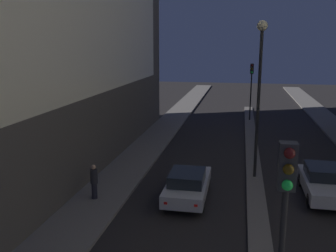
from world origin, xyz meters
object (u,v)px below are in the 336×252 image
at_px(traffic_light_mid, 251,79).
at_px(street_lamp, 260,73).
at_px(car_left_lane, 188,184).
at_px(pedestrian_on_left_sidewalk, 94,181).
at_px(car_right_lane, 325,182).
at_px(traffic_light_near, 284,214).

relative_size(traffic_light_mid, street_lamp, 0.64).
height_order(car_left_lane, pedestrian_on_left_sidewalk, pedestrian_on_left_sidewalk).
bearing_deg(traffic_light_mid, car_left_lane, -99.50).
height_order(street_lamp, car_left_lane, street_lamp).
bearing_deg(street_lamp, car_right_lane, -31.00).
bearing_deg(street_lamp, pedestrian_on_left_sidewalk, -148.78).
height_order(car_right_lane, pedestrian_on_left_sidewalk, pedestrian_on_left_sidewalk).
distance_m(traffic_light_mid, street_lamp, 15.24).
relative_size(street_lamp, car_left_lane, 1.88).
xyz_separation_m(traffic_light_mid, pedestrian_on_left_sidewalk, (-7.15, -19.48, -2.86)).
distance_m(car_right_lane, pedestrian_on_left_sidewalk, 10.54).
xyz_separation_m(street_lamp, car_right_lane, (3.08, -1.85, -4.79)).
distance_m(traffic_light_mid, pedestrian_on_left_sidewalk, 20.95).
distance_m(street_lamp, car_left_lane, 6.59).
height_order(traffic_light_mid, pedestrian_on_left_sidewalk, traffic_light_mid).
xyz_separation_m(car_left_lane, pedestrian_on_left_sidewalk, (-4.07, -1.05, 0.26)).
bearing_deg(car_left_lane, pedestrian_on_left_sidewalk, -165.54).
distance_m(traffic_light_near, car_right_lane, 11.40).
bearing_deg(traffic_light_near, car_right_lane, 73.67).
bearing_deg(car_right_lane, street_lamp, 149.00).
relative_size(traffic_light_near, car_left_lane, 1.21).
bearing_deg(traffic_light_mid, traffic_light_near, -90.00).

